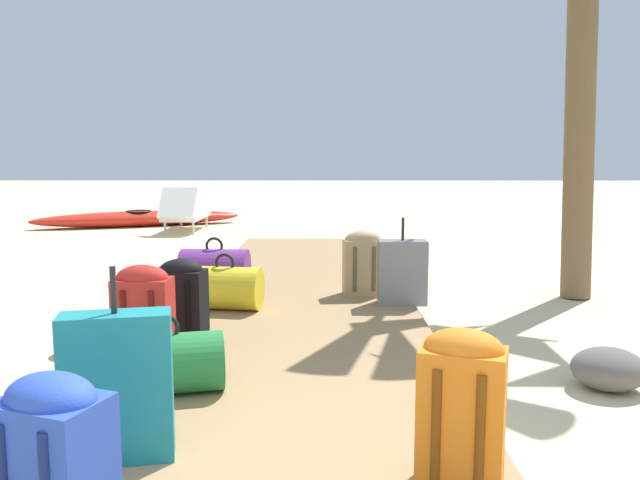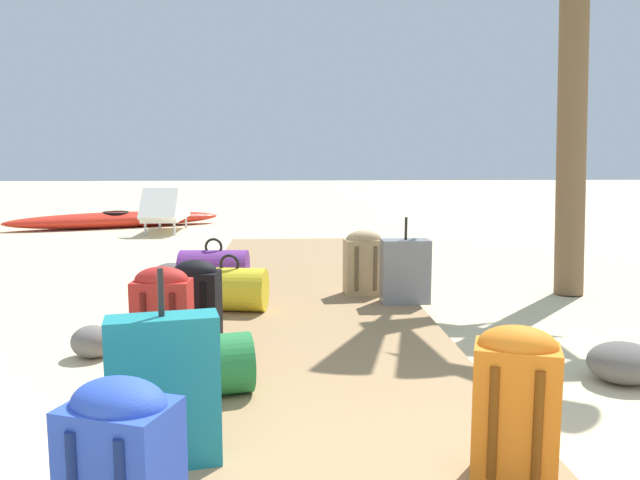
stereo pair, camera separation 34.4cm
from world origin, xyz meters
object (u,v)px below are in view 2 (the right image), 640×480
object	(u,v)px
backpack_orange	(515,401)
kayak	(116,220)
backpack_red	(162,315)
suitcase_grey	(405,271)
duffel_bag_purple	(214,271)
duffel_bag_yellow	(230,289)
suitcase_teal	(164,391)
backpack_black	(196,301)
backpack_blue	(120,458)
backpack_tan	(364,261)
lounge_chair	(165,214)
duffel_bag_green	(193,366)

from	to	relation	value
backpack_orange	kayak	distance (m)	10.35
backpack_red	suitcase_grey	xyz separation A→B (m)	(1.73, 1.55, -0.05)
duffel_bag_purple	duffel_bag_yellow	distance (m)	0.71
backpack_red	duffel_bag_yellow	xyz separation A→B (m)	(0.27, 1.36, -0.14)
suitcase_teal	backpack_black	xyz separation A→B (m)	(-0.10, 1.60, -0.01)
backpack_red	backpack_orange	xyz separation A→B (m)	(1.57, -1.39, 0.00)
backpack_red	backpack_blue	bearing A→B (deg)	-83.42
backpack_red	kayak	world-z (taller)	backpack_red
backpack_tan	duffel_bag_purple	xyz separation A→B (m)	(-1.35, 0.14, -0.11)
backpack_tan	backpack_black	world-z (taller)	backpack_tan
suitcase_grey	lounge_chair	distance (m)	6.51
backpack_tan	duffel_bag_yellow	distance (m)	1.28
duffel_bag_purple	duffel_bag_green	distance (m)	2.50
suitcase_teal	backpack_black	size ratio (longest dim) A/B	1.41
backpack_red	duffel_bag_green	xyz separation A→B (m)	(0.24, -0.46, -0.16)
backpack_tan	backpack_red	xyz separation A→B (m)	(-1.42, -1.90, 0.01)
duffel_bag_purple	backpack_orange	size ratio (longest dim) A/B	1.04
backpack_orange	backpack_blue	xyz separation A→B (m)	(-1.38, -0.31, -0.03)
suitcase_teal	duffel_bag_yellow	size ratio (longest dim) A/B	1.28
duffel_bag_purple	kayak	size ratio (longest dim) A/B	0.17
suitcase_grey	backpack_orange	world-z (taller)	suitcase_grey
suitcase_grey	lounge_chair	world-z (taller)	suitcase_grey
duffel_bag_purple	kayak	xyz separation A→B (m)	(-2.51, 6.11, -0.13)
duffel_bag_purple	duffel_bag_green	bearing A→B (deg)	-86.12
duffel_bag_purple	backpack_black	size ratio (longest dim) A/B	1.12
duffel_bag_green	duffel_bag_yellow	xyz separation A→B (m)	(0.03, 1.81, 0.02)
duffel_bag_yellow	suitcase_teal	bearing A→B (deg)	-90.81
duffel_bag_purple	suitcase_teal	xyz separation A→B (m)	(0.17, -3.21, 0.11)
backpack_red	suitcase_grey	distance (m)	2.32
duffel_bag_purple	backpack_red	xyz separation A→B (m)	(-0.07, -2.04, 0.12)
backpack_red	lounge_chair	xyz separation A→B (m)	(-1.37, 7.27, -0.07)
backpack_black	duffel_bag_yellow	size ratio (longest dim) A/B	0.91
backpack_red	suitcase_teal	size ratio (longest dim) A/B	0.75
backpack_red	backpack_black	xyz separation A→B (m)	(0.13, 0.43, -0.02)
backpack_blue	duffel_bag_yellow	bearing A→B (deg)	88.62
backpack_tan	duffel_bag_yellow	world-z (taller)	backpack_tan
backpack_blue	lounge_chair	world-z (taller)	lounge_chair
suitcase_grey	backpack_black	distance (m)	1.95
suitcase_teal	duffel_bag_yellow	world-z (taller)	suitcase_teal
suitcase_teal	lounge_chair	bearing A→B (deg)	100.74
backpack_tan	backpack_black	xyz separation A→B (m)	(-1.28, -1.47, -0.01)
lounge_chair	kayak	bearing A→B (deg)	140.58
duffel_bag_purple	kayak	world-z (taller)	duffel_bag_purple
suitcase_grey	duffel_bag_yellow	xyz separation A→B (m)	(-1.46, -0.19, -0.10)
backpack_tan	backpack_red	distance (m)	2.37
duffel_bag_purple	backpack_orange	xyz separation A→B (m)	(1.51, -3.42, 0.12)
backpack_orange	backpack_blue	size ratio (longest dim) A/B	1.11
kayak	backpack_red	bearing A→B (deg)	-73.34
backpack_tan	suitcase_grey	bearing A→B (deg)	-48.87
backpack_red	duffel_bag_yellow	world-z (taller)	backpack_red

